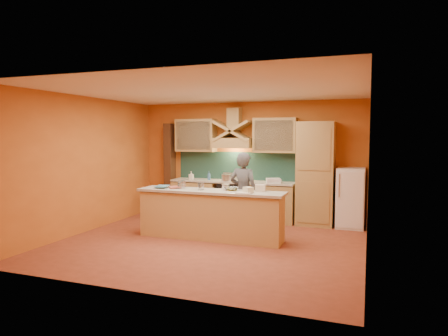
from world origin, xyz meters
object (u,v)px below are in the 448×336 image
(fridge, at_px, (350,198))
(mixing_bowl, at_px, (232,189))
(person, at_px, (244,193))
(kitchen_scale, at_px, (225,188))
(stove, at_px, (232,200))

(fridge, xyz_separation_m, mixing_bowl, (-2.11, -1.77, 0.33))
(person, bearing_deg, kitchen_scale, 78.16)
(stove, distance_m, kitchen_scale, 1.92)
(kitchen_scale, bearing_deg, person, 55.20)
(kitchen_scale, height_order, mixing_bowl, kitchen_scale)
(person, bearing_deg, stove, -52.31)
(stove, height_order, person, person)
(fridge, bearing_deg, person, -148.20)
(kitchen_scale, bearing_deg, stove, 91.28)
(kitchen_scale, distance_m, mixing_bowl, 0.13)
(person, bearing_deg, mixing_bowl, 90.71)
(stove, height_order, fridge, fridge)
(stove, bearing_deg, person, -62.01)
(person, height_order, mixing_bowl, person)
(kitchen_scale, bearing_deg, mixing_bowl, -9.82)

